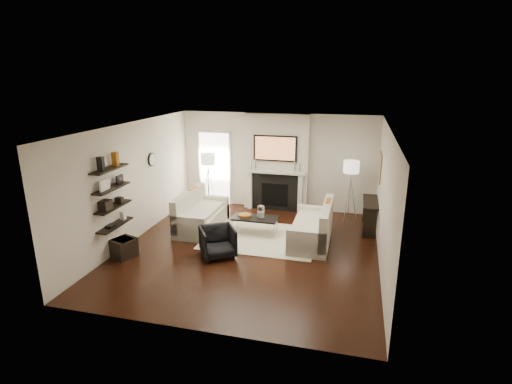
% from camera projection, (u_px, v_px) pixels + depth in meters
% --- Properties ---
extents(room_envelope, '(6.00, 6.00, 6.00)m').
position_uv_depth(room_envelope, '(249.00, 191.00, 8.43)').
color(room_envelope, black).
rests_on(room_envelope, ground).
extents(chimney_breast, '(1.80, 0.25, 2.70)m').
position_uv_depth(chimney_breast, '(276.00, 163.00, 11.10)').
color(chimney_breast, silver).
rests_on(chimney_breast, floor).
extents(fireplace_surround, '(1.30, 0.02, 1.04)m').
position_uv_depth(fireplace_surround, '(275.00, 192.00, 11.21)').
color(fireplace_surround, black).
rests_on(fireplace_surround, floor).
extents(firebox, '(0.75, 0.02, 0.65)m').
position_uv_depth(firebox, '(275.00, 195.00, 11.23)').
color(firebox, black).
rests_on(firebox, floor).
extents(mantel_pilaster_l, '(0.12, 0.08, 1.10)m').
position_uv_depth(mantel_pilaster_l, '(250.00, 190.00, 11.35)').
color(mantel_pilaster_l, white).
rests_on(mantel_pilaster_l, floor).
extents(mantel_pilaster_r, '(0.12, 0.08, 1.10)m').
position_uv_depth(mantel_pilaster_r, '(300.00, 194.00, 11.01)').
color(mantel_pilaster_r, white).
rests_on(mantel_pilaster_r, floor).
extents(mantel_shelf, '(1.70, 0.18, 0.07)m').
position_uv_depth(mantel_shelf, '(275.00, 172.00, 11.00)').
color(mantel_shelf, white).
rests_on(mantel_shelf, chimney_breast).
extents(tv_body, '(1.20, 0.06, 0.70)m').
position_uv_depth(tv_body, '(275.00, 148.00, 10.83)').
color(tv_body, black).
rests_on(tv_body, chimney_breast).
extents(tv_screen, '(1.10, 0.00, 0.62)m').
position_uv_depth(tv_screen, '(275.00, 149.00, 10.80)').
color(tv_screen, '#BF723F').
rests_on(tv_screen, tv_body).
extents(candlestick_l_tall, '(0.04, 0.04, 0.30)m').
position_uv_depth(candlestick_l_tall, '(255.00, 164.00, 11.08)').
color(candlestick_l_tall, silver).
rests_on(candlestick_l_tall, mantel_shelf).
extents(candlestick_l_short, '(0.04, 0.04, 0.24)m').
position_uv_depth(candlestick_l_short, '(251.00, 165.00, 11.12)').
color(candlestick_l_short, silver).
rests_on(candlestick_l_short, mantel_shelf).
extents(candlestick_r_tall, '(0.04, 0.04, 0.30)m').
position_uv_depth(candlestick_r_tall, '(295.00, 167.00, 10.82)').
color(candlestick_r_tall, silver).
rests_on(candlestick_r_tall, mantel_shelf).
extents(candlestick_r_short, '(0.04, 0.04, 0.24)m').
position_uv_depth(candlestick_r_short, '(299.00, 168.00, 10.80)').
color(candlestick_r_short, silver).
rests_on(candlestick_r_short, mantel_shelf).
extents(hallway_panel, '(0.90, 0.02, 2.10)m').
position_uv_depth(hallway_panel, '(215.00, 169.00, 11.72)').
color(hallway_panel, white).
rests_on(hallway_panel, floor).
extents(door_trim_l, '(0.06, 0.06, 2.16)m').
position_uv_depth(door_trim_l, '(200.00, 168.00, 11.82)').
color(door_trim_l, white).
rests_on(door_trim_l, floor).
extents(door_trim_r, '(0.06, 0.06, 2.16)m').
position_uv_depth(door_trim_r, '(230.00, 170.00, 11.59)').
color(door_trim_r, white).
rests_on(door_trim_r, floor).
extents(door_trim_top, '(1.02, 0.06, 0.06)m').
position_uv_depth(door_trim_top, '(214.00, 132.00, 11.40)').
color(door_trim_top, white).
rests_on(door_trim_top, wall_back).
extents(rug, '(2.60, 2.00, 0.01)m').
position_uv_depth(rug, '(261.00, 237.00, 9.43)').
color(rug, beige).
rests_on(rug, floor).
extents(loveseat_left_base, '(0.85, 1.80, 0.42)m').
position_uv_depth(loveseat_left_base, '(202.00, 220.00, 9.97)').
color(loveseat_left_base, beige).
rests_on(loveseat_left_base, floor).
extents(loveseat_left_back, '(0.18, 1.80, 0.80)m').
position_uv_depth(loveseat_left_back, '(189.00, 207.00, 9.96)').
color(loveseat_left_back, beige).
rests_on(loveseat_left_back, floor).
extents(loveseat_left_arm_n, '(0.85, 0.18, 0.60)m').
position_uv_depth(loveseat_left_arm_n, '(189.00, 229.00, 9.19)').
color(loveseat_left_arm_n, beige).
rests_on(loveseat_left_arm_n, floor).
extents(loveseat_left_arm_s, '(0.85, 0.18, 0.60)m').
position_uv_depth(loveseat_left_arm_s, '(213.00, 207.00, 10.70)').
color(loveseat_left_arm_s, beige).
rests_on(loveseat_left_arm_s, floor).
extents(loveseat_left_cushion, '(0.63, 1.44, 0.10)m').
position_uv_depth(loveseat_left_cushion, '(203.00, 211.00, 9.88)').
color(loveseat_left_cushion, beige).
rests_on(loveseat_left_cushion, loveseat_left_base).
extents(pillow_left_orange, '(0.10, 0.42, 0.42)m').
position_uv_depth(pillow_left_orange, '(193.00, 196.00, 10.18)').
color(pillow_left_orange, '#A85E14').
rests_on(pillow_left_orange, loveseat_left_cushion).
extents(pillow_left_charcoal, '(0.10, 0.40, 0.40)m').
position_uv_depth(pillow_left_charcoal, '(184.00, 203.00, 9.63)').
color(pillow_left_charcoal, black).
rests_on(pillow_left_charcoal, loveseat_left_cushion).
extents(loveseat_right_base, '(0.85, 1.80, 0.42)m').
position_uv_depth(loveseat_right_base, '(311.00, 234.00, 9.14)').
color(loveseat_right_base, beige).
rests_on(loveseat_right_base, floor).
extents(loveseat_right_back, '(0.18, 1.80, 0.80)m').
position_uv_depth(loveseat_right_back, '(326.00, 222.00, 8.97)').
color(loveseat_right_back, beige).
rests_on(loveseat_right_back, floor).
extents(loveseat_right_arm_n, '(0.85, 0.18, 0.60)m').
position_uv_depth(loveseat_right_arm_n, '(306.00, 244.00, 8.36)').
color(loveseat_right_arm_n, beige).
rests_on(loveseat_right_arm_n, floor).
extents(loveseat_right_arm_s, '(0.85, 0.18, 0.60)m').
position_uv_depth(loveseat_right_arm_s, '(315.00, 218.00, 9.87)').
color(loveseat_right_arm_s, beige).
rests_on(loveseat_right_arm_s, floor).
extents(loveseat_right_cushion, '(0.63, 1.44, 0.10)m').
position_uv_depth(loveseat_right_cushion, '(309.00, 223.00, 9.08)').
color(loveseat_right_cushion, beige).
rests_on(loveseat_right_cushion, loveseat_right_base).
extents(pillow_right_orange, '(0.10, 0.42, 0.42)m').
position_uv_depth(pillow_right_orange, '(328.00, 209.00, 9.19)').
color(pillow_right_orange, '#A85E14').
rests_on(pillow_right_orange, loveseat_right_cushion).
extents(pillow_right_charcoal, '(0.10, 0.40, 0.40)m').
position_uv_depth(pillow_right_charcoal, '(326.00, 218.00, 8.64)').
color(pillow_right_charcoal, black).
rests_on(pillow_right_charcoal, loveseat_right_cushion).
extents(coffee_table, '(1.10, 0.55, 0.04)m').
position_uv_depth(coffee_table, '(255.00, 218.00, 9.58)').
color(coffee_table, black).
rests_on(coffee_table, floor).
extents(coffee_leg_nw, '(0.02, 0.02, 0.38)m').
position_uv_depth(coffee_leg_nw, '(232.00, 227.00, 9.55)').
color(coffee_leg_nw, silver).
rests_on(coffee_leg_nw, floor).
extents(coffee_leg_ne, '(0.02, 0.02, 0.38)m').
position_uv_depth(coffee_leg_ne, '(273.00, 231.00, 9.32)').
color(coffee_leg_ne, silver).
rests_on(coffee_leg_ne, floor).
extents(coffee_leg_sw, '(0.02, 0.02, 0.38)m').
position_uv_depth(coffee_leg_sw, '(238.00, 221.00, 9.96)').
color(coffee_leg_sw, silver).
rests_on(coffee_leg_sw, floor).
extents(coffee_leg_se, '(0.02, 0.02, 0.38)m').
position_uv_depth(coffee_leg_se, '(277.00, 225.00, 9.73)').
color(coffee_leg_se, silver).
rests_on(coffee_leg_se, floor).
extents(hurricane_glass, '(0.18, 0.18, 0.31)m').
position_uv_depth(hurricane_glass, '(261.00, 212.00, 9.50)').
color(hurricane_glass, white).
rests_on(hurricane_glass, coffee_table).
extents(hurricane_candle, '(0.11, 0.11, 0.16)m').
position_uv_depth(hurricane_candle, '(261.00, 215.00, 9.52)').
color(hurricane_candle, white).
rests_on(hurricane_candle, coffee_table).
extents(copper_bowl, '(0.31, 0.31, 0.05)m').
position_uv_depth(copper_bowl, '(245.00, 215.00, 9.63)').
color(copper_bowl, '#C77721').
rests_on(copper_bowl, coffee_table).
extents(armchair, '(0.92, 0.91, 0.70)m').
position_uv_depth(armchair, '(218.00, 240.00, 8.41)').
color(armchair, black).
rests_on(armchair, floor).
extents(lamp_left_post, '(0.02, 0.02, 1.20)m').
position_uv_depth(lamp_left_post, '(209.00, 188.00, 11.33)').
color(lamp_left_post, silver).
rests_on(lamp_left_post, floor).
extents(lamp_left_shade, '(0.40, 0.40, 0.30)m').
position_uv_depth(lamp_left_shade, '(208.00, 159.00, 11.09)').
color(lamp_left_shade, white).
rests_on(lamp_left_shade, lamp_left_post).
extents(lamp_left_leg_a, '(0.25, 0.02, 1.23)m').
position_uv_depth(lamp_left_leg_a, '(212.00, 189.00, 11.30)').
color(lamp_left_leg_a, silver).
rests_on(lamp_left_leg_a, floor).
extents(lamp_left_leg_b, '(0.14, 0.22, 1.23)m').
position_uv_depth(lamp_left_leg_b, '(208.00, 187.00, 11.43)').
color(lamp_left_leg_b, silver).
rests_on(lamp_left_leg_b, floor).
extents(lamp_left_leg_c, '(0.14, 0.22, 1.23)m').
position_uv_depth(lamp_left_leg_c, '(206.00, 189.00, 11.26)').
color(lamp_left_leg_c, silver).
rests_on(lamp_left_leg_c, floor).
extents(lamp_right_post, '(0.02, 0.02, 1.20)m').
position_uv_depth(lamp_right_post, '(349.00, 199.00, 10.39)').
color(lamp_right_post, silver).
rests_on(lamp_right_post, floor).
extents(lamp_right_shade, '(0.40, 0.40, 0.30)m').
position_uv_depth(lamp_right_shade, '(351.00, 167.00, 10.15)').
color(lamp_right_shade, white).
rests_on(lamp_right_shade, lamp_right_post).
extents(lamp_right_leg_a, '(0.25, 0.02, 1.23)m').
position_uv_depth(lamp_right_leg_a, '(354.00, 199.00, 10.36)').
color(lamp_right_leg_a, silver).
rests_on(lamp_right_leg_a, floor).
extents(lamp_right_leg_b, '(0.14, 0.22, 1.23)m').
position_uv_depth(lamp_right_leg_b, '(347.00, 197.00, 10.49)').
color(lamp_right_leg_b, silver).
rests_on(lamp_right_leg_b, floor).
extents(lamp_right_leg_c, '(0.14, 0.22, 1.23)m').
position_uv_depth(lamp_right_leg_c, '(347.00, 200.00, 10.31)').
color(lamp_right_leg_c, silver).
rests_on(lamp_right_leg_c, floor).
extents(console_top, '(0.35, 1.20, 0.04)m').
position_uv_depth(console_top, '(371.00, 202.00, 9.72)').
color(console_top, black).
rests_on(console_top, floor).
extents(console_leg_n, '(0.30, 0.04, 0.71)m').
position_uv_depth(console_leg_n, '(370.00, 224.00, 9.31)').
color(console_leg_n, black).
rests_on(console_leg_n, floor).
extents(console_leg_s, '(0.30, 0.04, 0.71)m').
position_uv_depth(console_leg_s, '(369.00, 209.00, 10.34)').
color(console_leg_s, black).
rests_on(console_leg_s, floor).
extents(wall_art, '(0.03, 0.70, 0.70)m').
position_uv_depth(wall_art, '(380.00, 168.00, 9.63)').
color(wall_art, '#9F784F').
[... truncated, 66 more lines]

